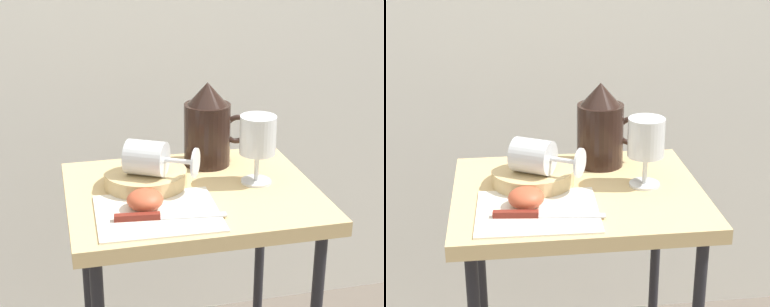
# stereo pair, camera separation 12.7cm
# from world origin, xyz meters

# --- Properties ---
(table) EXTENTS (0.51, 0.42, 0.74)m
(table) POSITION_xyz_m (0.00, 0.00, 0.65)
(table) COLOR tan
(table) RESTS_ON ground_plane
(linen_napkin) EXTENTS (0.24, 0.20, 0.00)m
(linen_napkin) POSITION_xyz_m (-0.09, -0.09, 0.74)
(linen_napkin) COLOR silver
(linen_napkin) RESTS_ON table
(basket_tray) EXTENTS (0.17, 0.17, 0.03)m
(basket_tray) POSITION_xyz_m (-0.09, 0.04, 0.76)
(basket_tray) COLOR tan
(basket_tray) RESTS_ON table
(pitcher) EXTENTS (0.16, 0.10, 0.19)m
(pitcher) POSITION_xyz_m (0.07, 0.13, 0.82)
(pitcher) COLOR black
(pitcher) RESTS_ON table
(wine_glass_upright) EXTENTS (0.08, 0.08, 0.15)m
(wine_glass_upright) POSITION_xyz_m (0.14, 0.01, 0.84)
(wine_glass_upright) COLOR silver
(wine_glass_upright) RESTS_ON table
(wine_glass_tipped_near) EXTENTS (0.16, 0.13, 0.07)m
(wine_glass_tipped_near) POSITION_xyz_m (-0.09, 0.02, 0.81)
(wine_glass_tipped_near) COLOR silver
(wine_glass_tipped_near) RESTS_ON basket_tray
(apple_half_left) EXTENTS (0.07, 0.07, 0.04)m
(apple_half_left) POSITION_xyz_m (-0.11, -0.08, 0.76)
(apple_half_left) COLOR #C15133
(apple_half_left) RESTS_ON linen_napkin
(knife) EXTENTS (0.21, 0.04, 0.01)m
(knife) POSITION_xyz_m (-0.10, -0.12, 0.75)
(knife) COLOR silver
(knife) RESTS_ON linen_napkin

